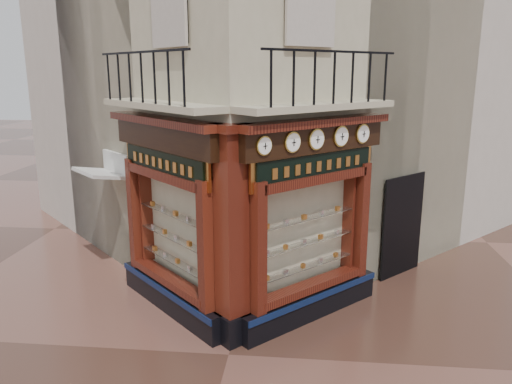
# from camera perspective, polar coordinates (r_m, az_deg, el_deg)

# --- Properties ---
(ground) EXTENTS (80.00, 80.00, 0.00)m
(ground) POSITION_cam_1_polar(r_m,az_deg,el_deg) (9.18, -3.14, -18.07)
(ground) COLOR #462A20
(ground) RESTS_ON ground
(main_building) EXTENTS (11.31, 11.31, 12.00)m
(main_building) POSITION_cam_1_polar(r_m,az_deg,el_deg) (13.96, 0.59, 18.52)
(main_building) COLOR #C1B697
(main_building) RESTS_ON ground
(neighbour_left) EXTENTS (11.31, 11.31, 11.00)m
(neighbour_left) POSITION_cam_1_polar(r_m,az_deg,el_deg) (16.77, -7.41, 15.90)
(neighbour_left) COLOR beige
(neighbour_left) RESTS_ON ground
(neighbour_right) EXTENTS (11.31, 11.31, 11.00)m
(neighbour_right) POSITION_cam_1_polar(r_m,az_deg,el_deg) (16.39, 10.40, 15.85)
(neighbour_right) COLOR beige
(neighbour_right) RESTS_ON ground
(shopfront_left) EXTENTS (2.86, 2.86, 3.98)m
(shopfront_left) POSITION_cam_1_polar(r_m,az_deg,el_deg) (10.06, -9.87, -2.98)
(shopfront_left) COLOR black
(shopfront_left) RESTS_ON ground
(shopfront_right) EXTENTS (2.86, 2.86, 3.98)m
(shopfront_right) POSITION_cam_1_polar(r_m,az_deg,el_deg) (9.70, 6.39, -3.48)
(shopfront_right) COLOR black
(shopfront_right) RESTS_ON ground
(corner_pilaster) EXTENTS (0.85, 0.85, 3.98)m
(corner_pilaster) POSITION_cam_1_polar(r_m,az_deg,el_deg) (8.78, -2.81, -5.47)
(corner_pilaster) COLOR black
(corner_pilaster) RESTS_ON ground
(balcony) EXTENTS (5.94, 2.97, 1.03)m
(balcony) POSITION_cam_1_polar(r_m,az_deg,el_deg) (9.29, -2.06, 9.92)
(balcony) COLOR #C1B697
(balcony) RESTS_ON ground
(clock_a) EXTENTS (0.27, 0.27, 0.33)m
(clock_a) POSITION_cam_1_polar(r_m,az_deg,el_deg) (8.28, 0.92, 5.31)
(clock_a) COLOR gold
(clock_a) RESTS_ON ground
(clock_b) EXTENTS (0.30, 0.30, 0.37)m
(clock_b) POSITION_cam_1_polar(r_m,az_deg,el_deg) (8.71, 4.20, 5.69)
(clock_b) COLOR gold
(clock_b) RESTS_ON ground
(clock_c) EXTENTS (0.31, 0.31, 0.39)m
(clock_c) POSITION_cam_1_polar(r_m,az_deg,el_deg) (9.12, 6.92, 5.99)
(clock_c) COLOR gold
(clock_c) RESTS_ON ground
(clock_d) EXTENTS (0.32, 0.32, 0.40)m
(clock_d) POSITION_cam_1_polar(r_m,az_deg,el_deg) (9.61, 9.69, 6.29)
(clock_d) COLOR gold
(clock_d) RESTS_ON ground
(clock_e) EXTENTS (0.31, 0.31, 0.39)m
(clock_e) POSITION_cam_1_polar(r_m,az_deg,el_deg) (10.10, 12.09, 6.53)
(clock_e) COLOR gold
(clock_e) RESTS_ON ground
(awning) EXTENTS (1.52, 1.52, 0.22)m
(awning) POSITION_cam_1_polar(r_m,az_deg,el_deg) (13.03, -16.76, -8.67)
(awning) COLOR silver
(awning) RESTS_ON ground
(signboard_left) EXTENTS (2.25, 2.25, 0.60)m
(signboard_left) POSITION_cam_1_polar(r_m,az_deg,el_deg) (9.76, -10.53, 3.27)
(signboard_left) COLOR #D18A3D
(signboard_left) RESTS_ON ground
(signboard_right) EXTENTS (2.27, 2.27, 0.61)m
(signboard_right) POSITION_cam_1_polar(r_m,az_deg,el_deg) (9.38, 6.91, 2.98)
(signboard_right) COLOR #D18A3D
(signboard_right) RESTS_ON ground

